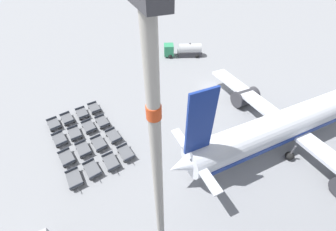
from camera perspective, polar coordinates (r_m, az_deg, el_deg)
The scene contains 20 objects.
ground_plane at distance 41.52m, azimuth 12.36°, elevation 7.91°, with size 500.00×500.00×0.00m, color gray.
airplane at distance 32.85m, azimuth 31.75°, elevation -1.34°, with size 33.30×38.32×12.83m.
fuel_tanker_primary at distance 52.09m, azimuth 4.70°, elevation 17.54°, with size 5.57×9.33×3.12m.
baggage_dolly_row_near_col_a at distance 35.98m, azimuth -29.04°, elevation -2.15°, with size 3.40×2.11×0.92m.
baggage_dolly_row_near_col_b at distance 33.11m, azimuth -27.81°, elevation -5.86°, with size 3.40×2.14×0.92m.
baggage_dolly_row_near_col_c at distance 30.28m, azimuth -26.22°, elevation -10.49°, with size 3.40×2.14×0.92m.
baggage_dolly_row_near_col_d at distance 27.87m, azimuth -24.50°, elevation -15.67°, with size 3.39×1.95×0.92m.
baggage_dolly_row_mid_a_col_a at distance 36.05m, azimuth -26.10°, elevation -0.84°, with size 3.40×2.13×0.92m.
baggage_dolly_row_mid_a_col_b at distance 33.03m, azimuth -24.39°, elevation -4.56°, with size 3.40×1.97×0.92m.
baggage_dolly_row_mid_a_col_c at distance 30.38m, azimuth -22.38°, elevation -8.67°, with size 3.40×2.05×0.92m.
baggage_dolly_row_mid_a_col_d at distance 27.87m, azimuth -20.24°, elevation -13.86°, with size 3.40×2.13×0.92m.
baggage_dolly_row_mid_b_col_a at distance 36.15m, azimuth -22.68°, elevation 0.54°, with size 3.40×1.98×0.92m.
baggage_dolly_row_mid_b_col_b at distance 33.30m, azimuth -21.06°, elevation -2.93°, with size 3.40×2.06×0.92m.
baggage_dolly_row_mid_b_col_c at distance 30.38m, azimuth -18.57°, elevation -7.34°, with size 3.40×2.09×0.92m.
baggage_dolly_row_mid_b_col_d at distance 27.87m, azimuth -15.52°, elevation -12.29°, with size 3.40×1.96×0.92m.
baggage_dolly_row_far_col_a at distance 36.52m, azimuth -19.70°, elevation 1.93°, with size 3.40×1.98×0.92m.
baggage_dolly_row_far_col_b at distance 33.45m, azimuth -17.70°, elevation -1.68°, with size 3.40×2.02×0.92m.
baggage_dolly_row_far_col_c at distance 30.79m, azimuth -14.83°, elevation -5.48°, with size 3.40×2.09×0.92m.
baggage_dolly_row_far_col_d at distance 28.33m, azimuth -11.59°, elevation -10.12°, with size 3.40×2.00×0.92m.
apron_light_mast at distance 11.46m, azimuth -2.89°, elevation -16.45°, with size 2.00×0.70×21.83m.
Camera 1 is at (27.87, -21.25, 22.26)m, focal length 22.00 mm.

